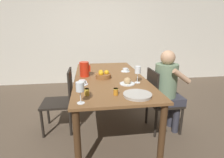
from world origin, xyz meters
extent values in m
plane|color=brown|center=(0.00, 0.00, 0.00)|extent=(20.00, 20.00, 0.00)
cube|color=beige|center=(0.00, 2.26, 1.30)|extent=(10.00, 0.06, 2.60)
cube|color=brown|center=(0.00, 0.00, 0.74)|extent=(0.99, 2.05, 0.03)
cylinder|color=#472D19|center=(-0.44, -0.97, 0.36)|extent=(0.07, 0.07, 0.72)
cylinder|color=#472D19|center=(0.44, -0.97, 0.36)|extent=(0.07, 0.07, 0.72)
cylinder|color=#472D19|center=(-0.44, 0.97, 0.36)|extent=(0.07, 0.07, 0.72)
cylinder|color=#472D19|center=(0.44, 0.97, 0.36)|extent=(0.07, 0.07, 0.72)
cylinder|color=black|center=(0.94, -0.11, 0.20)|extent=(0.04, 0.04, 0.40)
cylinder|color=black|center=(0.94, -0.48, 0.20)|extent=(0.04, 0.04, 0.40)
cylinder|color=black|center=(0.57, -0.11, 0.20)|extent=(0.04, 0.04, 0.40)
cylinder|color=black|center=(0.57, -0.48, 0.20)|extent=(0.04, 0.04, 0.40)
cube|color=black|center=(0.76, -0.29, 0.42)|extent=(0.42, 0.42, 0.03)
cube|color=black|center=(0.56, -0.29, 0.66)|extent=(0.03, 0.39, 0.46)
cylinder|color=black|center=(-0.94, -0.28, 0.20)|extent=(0.04, 0.04, 0.40)
cylinder|color=black|center=(-0.94, 0.09, 0.20)|extent=(0.04, 0.04, 0.40)
cylinder|color=black|center=(-0.57, -0.28, 0.20)|extent=(0.04, 0.04, 0.40)
cylinder|color=black|center=(-0.57, 0.09, 0.20)|extent=(0.04, 0.04, 0.40)
cube|color=black|center=(-0.76, -0.09, 0.42)|extent=(0.42, 0.42, 0.03)
cube|color=black|center=(-0.56, -0.09, 0.66)|extent=(0.03, 0.39, 0.46)
cylinder|color=#33333D|center=(0.90, -0.24, 0.22)|extent=(0.09, 0.09, 0.43)
cylinder|color=#33333D|center=(0.90, -0.40, 0.22)|extent=(0.09, 0.09, 0.43)
cube|color=#33333D|center=(0.83, -0.32, 0.48)|extent=(0.30, 0.34, 0.11)
cylinder|color=slate|center=(0.74, -0.32, 0.75)|extent=(0.30, 0.30, 0.46)
sphere|color=tan|center=(0.74, -0.32, 1.07)|extent=(0.19, 0.19, 0.19)
cylinder|color=tan|center=(0.84, -0.53, 0.87)|extent=(0.25, 0.06, 0.20)
cylinder|color=red|center=(-0.36, 0.06, 0.86)|extent=(0.14, 0.14, 0.21)
cube|color=red|center=(-0.28, 0.06, 0.87)|extent=(0.02, 0.02, 0.10)
cone|color=red|center=(-0.41, 0.06, 0.95)|extent=(0.04, 0.04, 0.04)
cylinder|color=white|center=(0.33, -0.35, 0.76)|extent=(0.07, 0.07, 0.00)
cylinder|color=white|center=(0.33, -0.35, 0.82)|extent=(0.01, 0.01, 0.12)
cylinder|color=white|center=(0.33, -0.35, 0.93)|extent=(0.08, 0.08, 0.09)
cylinder|color=white|center=(-0.38, -0.91, 0.76)|extent=(0.07, 0.07, 0.00)
cylinder|color=white|center=(-0.38, -0.91, 0.82)|extent=(0.01, 0.01, 0.12)
cylinder|color=white|center=(-0.38, -0.91, 0.92)|extent=(0.08, 0.08, 0.09)
cylinder|color=orange|center=(-0.38, -0.91, 0.90)|extent=(0.06, 0.06, 0.05)
cylinder|color=silver|center=(-0.38, -0.33, 0.76)|extent=(0.15, 0.15, 0.01)
cylinder|color=silver|center=(-0.38, -0.33, 0.78)|extent=(0.09, 0.09, 0.05)
cube|color=silver|center=(-0.33, -0.33, 0.79)|extent=(0.01, 0.01, 0.03)
cylinder|color=silver|center=(0.30, 0.27, 0.76)|extent=(0.15, 0.15, 0.01)
cylinder|color=silver|center=(0.30, 0.27, 0.78)|extent=(0.09, 0.09, 0.05)
cube|color=silver|center=(0.35, 0.27, 0.79)|extent=(0.01, 0.01, 0.03)
cylinder|color=#B7B2A8|center=(0.20, -0.81, 0.76)|extent=(0.30, 0.30, 0.02)
cylinder|color=#B7B2A8|center=(0.20, -0.81, 0.78)|extent=(0.30, 0.30, 0.01)
cylinder|color=silver|center=(0.18, -0.40, 0.76)|extent=(0.19, 0.19, 0.01)
sphere|color=tan|center=(0.18, -0.40, 0.79)|extent=(0.09, 0.09, 0.09)
cylinder|color=#C67A1E|center=(-0.02, -0.74, 0.79)|extent=(0.05, 0.05, 0.07)
cylinder|color=gold|center=(-0.02, -0.74, 0.82)|extent=(0.05, 0.05, 0.01)
cylinder|color=gold|center=(-0.33, -0.71, 0.79)|extent=(0.05, 0.05, 0.07)
cylinder|color=gold|center=(-0.33, -0.71, 0.82)|extent=(0.05, 0.05, 0.01)
cylinder|color=brown|center=(-0.09, -0.08, 0.78)|extent=(0.22, 0.22, 0.06)
sphere|color=gold|center=(-0.04, -0.07, 0.83)|extent=(0.07, 0.07, 0.07)
sphere|color=gold|center=(-0.12, -0.04, 0.83)|extent=(0.07, 0.07, 0.07)
sphere|color=gold|center=(-0.13, -0.11, 0.83)|extent=(0.07, 0.07, 0.07)
camera|label=1|loc=(-0.31, -2.46, 1.44)|focal=28.00mm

